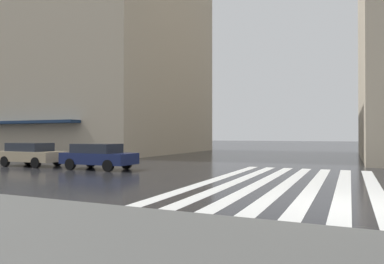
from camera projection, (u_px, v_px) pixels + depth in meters
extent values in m
plane|color=black|center=(348.00, 206.00, 9.42)|extent=(220.00, 220.00, 0.00)
cube|color=silver|center=(374.00, 188.00, 12.73)|extent=(13.00, 0.50, 0.01)
cube|color=silver|center=(344.00, 186.00, 13.14)|extent=(13.00, 0.50, 0.01)
cube|color=silver|center=(315.00, 184.00, 13.54)|extent=(13.00, 0.50, 0.01)
cube|color=silver|center=(288.00, 183.00, 13.95)|extent=(13.00, 0.50, 0.01)
cube|color=silver|center=(263.00, 182.00, 14.35)|extent=(13.00, 0.50, 0.01)
cube|color=silver|center=(239.00, 180.00, 14.76)|extent=(13.00, 0.50, 0.01)
cube|color=silver|center=(216.00, 179.00, 15.17)|extent=(13.00, 0.50, 0.01)
cube|color=tan|center=(72.00, 64.00, 41.73)|extent=(19.18, 27.74, 20.47)
cube|color=tan|center=(32.00, 156.00, 21.59)|extent=(1.75, 4.10, 0.60)
cube|color=#232833|center=(30.00, 147.00, 21.65)|extent=(1.54, 2.46, 0.50)
cylinder|color=black|center=(58.00, 161.00, 21.83)|extent=(0.20, 0.62, 0.62)
cylinder|color=black|center=(36.00, 163.00, 20.32)|extent=(0.20, 0.62, 0.62)
cylinder|color=black|center=(28.00, 160.00, 22.84)|extent=(0.20, 0.62, 0.62)
cylinder|color=black|center=(5.00, 161.00, 21.34)|extent=(0.20, 0.62, 0.62)
cube|color=navy|center=(99.00, 158.00, 19.54)|extent=(1.75, 4.10, 0.60)
cube|color=#232833|center=(97.00, 148.00, 19.60)|extent=(1.54, 2.46, 0.50)
cylinder|color=black|center=(127.00, 163.00, 19.78)|extent=(0.20, 0.62, 0.62)
cylinder|color=black|center=(108.00, 166.00, 18.27)|extent=(0.20, 0.62, 0.62)
cylinder|color=black|center=(91.00, 162.00, 20.80)|extent=(0.20, 0.62, 0.62)
cylinder|color=black|center=(70.00, 164.00, 19.29)|extent=(0.20, 0.62, 0.62)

